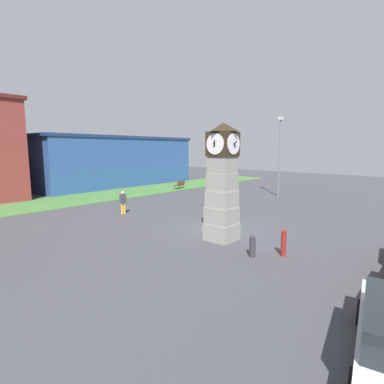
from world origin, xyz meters
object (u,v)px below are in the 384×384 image
Objects in this scene: bench at (180,184)px; pedestrian_by_cars at (123,201)px; bollard_near_tower at (252,246)px; street_lamp_near_road at (280,152)px; clock_tower at (222,185)px; bollard_mid_row at (284,242)px.

bench is 1.08× the size of pedestrian_by_cars.
street_lamp_near_road is (15.55, 6.27, 3.62)m from bollard_near_tower.
clock_tower is 3.58× the size of pedestrian_by_cars.
street_lamp_near_road is at bearing 26.14° from bollard_mid_row.
bench is 13.05m from pedestrian_by_cars.
bollard_near_tower is 0.83× the size of bollard_mid_row.
clock_tower is 3.38m from bollard_near_tower.
pedestrian_by_cars reaches higher than bench.
street_lamp_near_road is at bearing -17.23° from pedestrian_by_cars.
pedestrian_by_cars is 15.16m from street_lamp_near_road.
pedestrian_by_cars is at bearing -153.46° from bench.
clock_tower is 4.97× the size of bollard_mid_row.
pedestrian_by_cars is (0.31, 8.34, -1.80)m from clock_tower.
bench is (13.07, 16.49, 0.05)m from bollard_near_tower.
bollard_near_tower is at bearing -97.46° from pedestrian_by_cars.
pedestrian_by_cars is at bearing 87.79° from bollard_mid_row.
bench is at bearing 26.54° from pedestrian_by_cars.
clock_tower is 0.78× the size of street_lamp_near_road.
bollard_mid_row is at bearing -124.88° from bench.
bollard_mid_row is 11.56m from pedestrian_by_cars.
street_lamp_near_road is (14.15, -4.39, 3.21)m from pedestrian_by_cars.
bollard_near_tower is at bearing 136.70° from bollard_mid_row.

